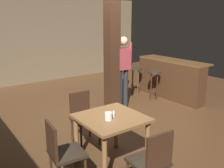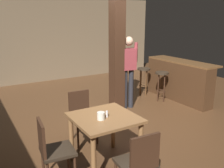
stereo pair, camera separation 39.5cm
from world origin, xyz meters
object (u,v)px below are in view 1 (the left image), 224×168
(chair_south, at_px, (152,160))
(napkin_cup, at_px, (109,116))
(bar_counter, at_px, (170,79))
(dining_table, at_px, (111,126))
(standing_person, at_px, (123,67))
(chair_north, at_px, (83,115))
(bar_stool_mid, at_px, (136,74))
(salt_shaker, at_px, (114,114))
(bar_stool_near, at_px, (154,79))
(chair_west, at_px, (61,151))

(chair_south, bearing_deg, napkin_cup, 94.74)
(bar_counter, bearing_deg, napkin_cup, -151.98)
(dining_table, relative_size, standing_person, 0.52)
(chair_north, height_order, bar_stool_mid, chair_north)
(chair_south, bearing_deg, standing_person, 57.70)
(napkin_cup, bearing_deg, bar_stool_mid, 42.79)
(dining_table, height_order, standing_person, standing_person)
(salt_shaker, bearing_deg, bar_stool_mid, 43.62)
(dining_table, bearing_deg, bar_counter, 27.76)
(bar_stool_mid, bearing_deg, bar_stool_near, -86.25)
(chair_south, xyz_separation_m, bar_stool_near, (2.75, 2.67, 0.07))
(chair_west, xyz_separation_m, chair_north, (0.83, 0.89, 0.00))
(chair_south, distance_m, bar_counter, 4.10)
(dining_table, height_order, salt_shaker, salt_shaker)
(chair_north, bearing_deg, bar_counter, 14.56)
(salt_shaker, bearing_deg, chair_west, 179.66)
(napkin_cup, bearing_deg, bar_counter, 28.02)
(dining_table, xyz_separation_m, salt_shaker, (0.02, -0.04, 0.19))
(chair_west, bearing_deg, napkin_cup, -3.02)
(napkin_cup, bearing_deg, chair_north, 82.88)
(dining_table, relative_size, bar_stool_mid, 1.16)
(bar_counter, relative_size, bar_stool_near, 2.62)
(chair_south, relative_size, salt_shaker, 9.40)
(chair_south, relative_size, napkin_cup, 8.13)
(dining_table, height_order, bar_counter, bar_counter)
(dining_table, relative_size, salt_shaker, 9.39)
(dining_table, height_order, chair_west, chair_west)
(dining_table, xyz_separation_m, napkin_cup, (-0.09, -0.07, 0.19))
(chair_west, distance_m, bar_stool_mid, 4.30)
(napkin_cup, xyz_separation_m, standing_person, (1.77, 1.89, 0.18))
(salt_shaker, distance_m, standing_person, 2.50)
(chair_south, relative_size, bar_stool_near, 1.14)
(dining_table, bearing_deg, chair_west, -177.76)
(dining_table, bearing_deg, standing_person, 47.48)
(chair_south, distance_m, chair_north, 1.72)
(salt_shaker, xyz_separation_m, standing_person, (1.66, 1.86, 0.19))
(salt_shaker, bearing_deg, chair_north, 89.85)
(napkin_cup, distance_m, salt_shaker, 0.12)
(salt_shaker, height_order, standing_person, standing_person)
(dining_table, xyz_separation_m, bar_stool_near, (2.72, 1.80, -0.05))
(standing_person, distance_m, bar_counter, 1.59)
(chair_south, height_order, bar_stool_mid, chair_south)
(chair_north, xyz_separation_m, bar_stool_near, (2.70, 0.95, 0.07))
(chair_west, relative_size, chair_south, 1.00)
(dining_table, xyz_separation_m, chair_north, (0.02, 0.85, -0.12))
(bar_stool_mid, bearing_deg, napkin_cup, -137.21)
(chair_west, distance_m, napkin_cup, 0.78)
(salt_shaker, distance_m, bar_stool_near, 3.28)
(dining_table, relative_size, bar_stool_near, 1.14)
(chair_west, bearing_deg, standing_person, 36.84)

